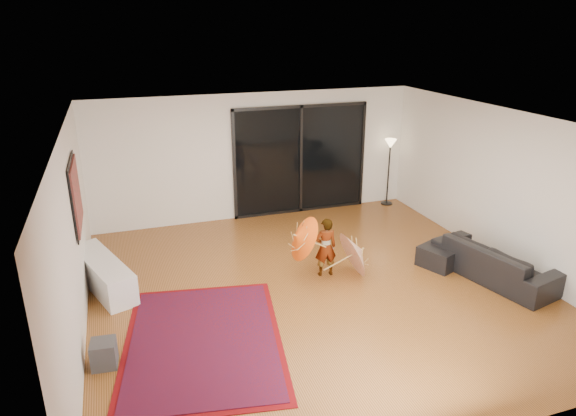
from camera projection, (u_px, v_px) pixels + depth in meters
name	position (u px, v px, depth m)	size (l,w,h in m)	color
floor	(316.00, 288.00, 8.33)	(7.00, 7.00, 0.00)	#985929
ceiling	(319.00, 122.00, 7.41)	(7.00, 7.00, 0.00)	white
wall_back	(256.00, 156.00, 10.98)	(7.00, 7.00, 0.00)	silver
wall_front	(458.00, 334.00, 4.76)	(7.00, 7.00, 0.00)	silver
wall_left	(73.00, 239.00, 6.81)	(7.00, 7.00, 0.00)	silver
wall_right	(504.00, 187.00, 8.93)	(7.00, 7.00, 0.00)	silver
sliding_door	(301.00, 160.00, 11.31)	(3.06, 0.07, 2.40)	black
painting	(76.00, 195.00, 7.60)	(0.04, 1.28, 1.08)	black
media_console	(103.00, 273.00, 8.27)	(0.45, 1.81, 0.50)	white
speaker	(104.00, 354.00, 6.40)	(0.30, 0.30, 0.35)	#424244
persian_rug	(203.00, 340.00, 6.94)	(2.56, 3.24, 0.02)	#63080C
sofa	(495.00, 261.00, 8.55)	(2.09, 0.82, 0.61)	black
ottoman	(440.00, 256.00, 9.04)	(0.62, 0.62, 0.35)	black
floor_lamp	(390.00, 153.00, 11.74)	(0.27, 0.27, 1.56)	black
child	(326.00, 247.00, 8.60)	(0.37, 0.25, 1.02)	#999999
parasol_orange	(296.00, 240.00, 8.31)	(0.51, 0.76, 0.84)	#E44F0C
parasol_white	(362.00, 246.00, 8.65)	(0.52, 0.81, 0.89)	silver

